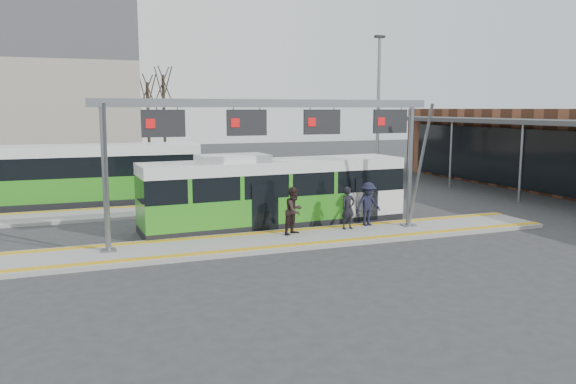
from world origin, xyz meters
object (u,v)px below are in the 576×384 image
(passenger_a, at_px, (348,208))
(passenger_c, at_px, (368,204))
(gantry, at_px, (277,128))
(hero_bus, at_px, (275,193))
(passenger_b, at_px, (294,211))

(passenger_a, distance_m, passenger_c, 1.13)
(gantry, bearing_deg, hero_bus, 72.49)
(gantry, height_order, passenger_c, gantry)
(passenger_b, xyz_separation_m, passenger_c, (3.48, 0.43, -0.02))
(hero_bus, xyz_separation_m, passenger_c, (3.44, -1.96, -0.37))
(gantry, distance_m, passenger_b, 3.32)
(gantry, bearing_deg, passenger_b, 17.66)
(hero_bus, xyz_separation_m, passenger_b, (-0.04, -2.39, -0.35))
(hero_bus, height_order, passenger_c, hero_bus)
(passenger_a, bearing_deg, passenger_c, 6.19)
(hero_bus, relative_size, passenger_b, 6.18)
(passenger_a, xyz_separation_m, passenger_c, (1.08, 0.30, 0.05))
(passenger_a, relative_size, passenger_b, 0.93)
(gantry, height_order, passenger_a, gantry)
(passenger_a, bearing_deg, passenger_b, 173.61)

